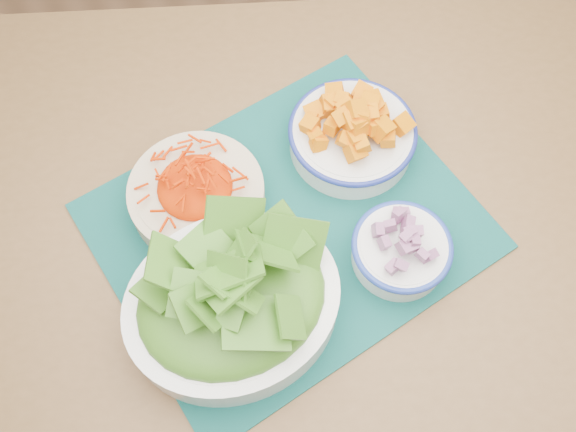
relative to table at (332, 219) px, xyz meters
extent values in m
plane|color=#AC7B53|center=(-0.15, -0.05, -0.64)|extent=(4.00, 4.00, 0.00)
cube|color=brown|center=(0.00, 0.00, 0.09)|extent=(1.32, 1.09, 0.04)
cylinder|color=brown|center=(-0.37, 0.47, -0.29)|extent=(0.06, 0.06, 0.71)
cylinder|color=brown|center=(0.58, 0.13, -0.29)|extent=(0.06, 0.06, 0.71)
cube|color=#06322F|center=(-0.09, -0.03, 0.11)|extent=(0.57, 0.50, 0.00)
cylinder|color=beige|center=(-0.20, 0.06, 0.13)|extent=(0.20, 0.20, 0.04)
ellipsoid|color=#E03600|center=(-0.20, 0.06, 0.17)|extent=(0.17, 0.17, 0.03)
cylinder|color=silver|center=(0.05, 0.06, 0.13)|extent=(0.22, 0.22, 0.05)
torus|color=navy|center=(0.05, 0.06, 0.15)|extent=(0.19, 0.19, 0.01)
ellipsoid|color=orange|center=(0.05, 0.06, 0.18)|extent=(0.16, 0.16, 0.04)
ellipsoid|color=#2A6214|center=(-0.21, -0.12, 0.21)|extent=(0.25, 0.21, 0.08)
cylinder|color=silver|center=(0.03, -0.14, 0.13)|extent=(0.13, 0.13, 0.05)
torus|color=#213A99|center=(0.03, -0.14, 0.15)|extent=(0.14, 0.14, 0.01)
ellipsoid|color=#660C46|center=(0.03, -0.14, 0.17)|extent=(0.12, 0.12, 0.03)
camera|label=1|loc=(-0.25, -0.39, 0.94)|focal=40.00mm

